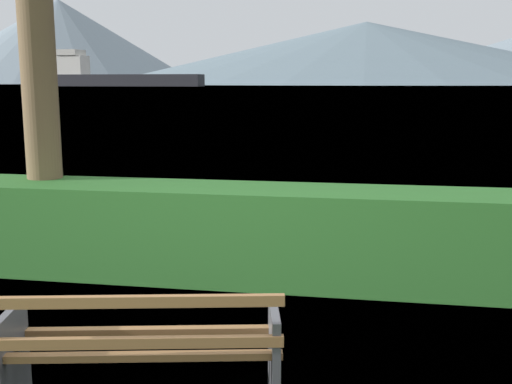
# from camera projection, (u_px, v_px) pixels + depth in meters

# --- Properties ---
(water_surface) EXTENTS (620.00, 620.00, 0.00)m
(water_surface) POSITION_uv_depth(u_px,v_px,m) (364.00, 86.00, 303.29)
(water_surface) COLOR #7A99A8
(water_surface) RESTS_ON ground_plane
(park_bench) EXTENTS (1.78, 0.90, 0.87)m
(park_bench) POSITION_uv_depth(u_px,v_px,m) (142.00, 351.00, 3.81)
(park_bench) COLOR olive
(park_bench) RESTS_ON ground_plane
(hedge_row) EXTENTS (11.23, 0.90, 0.98)m
(hedge_row) POSITION_uv_depth(u_px,v_px,m) (234.00, 233.00, 6.51)
(hedge_row) COLOR #2D6B28
(hedge_row) RESTS_ON ground_plane
(cargo_ship_large) EXTENTS (71.89, 12.44, 15.62)m
(cargo_ship_large) POSITION_uv_depth(u_px,v_px,m) (109.00, 76.00, 268.47)
(cargo_ship_large) COLOR #232328
(cargo_ship_large) RESTS_ON water_surface
(distant_hills) EXTENTS (835.91, 492.90, 77.38)m
(distant_hills) POSITION_uv_depth(u_px,v_px,m) (410.00, 47.00, 543.50)
(distant_hills) COLOR gray
(distant_hills) RESTS_ON ground_plane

